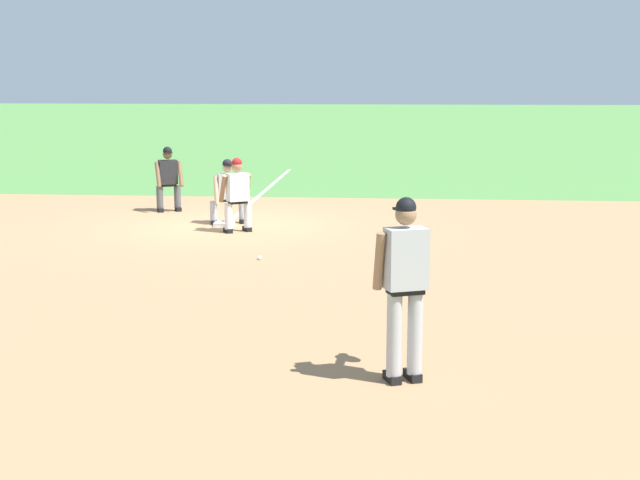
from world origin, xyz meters
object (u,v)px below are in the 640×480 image
(pitcher, at_px, (406,278))
(baserunner, at_px, (237,192))
(first_base_bag, at_px, (224,224))
(umpire, at_px, (168,176))
(first_baseman, at_px, (229,189))
(baseball, at_px, (259,258))

(pitcher, distance_m, baserunner, 8.98)
(first_base_bag, bearing_deg, umpire, 40.73)
(first_baseman, distance_m, baserunner, 1.00)
(first_base_bag, relative_size, pitcher, 0.20)
(umpire, bearing_deg, pitcher, -154.55)
(first_base_bag, height_order, umpire, umpire)
(first_base_bag, relative_size, umpire, 0.26)
(first_baseman, height_order, baserunner, baserunner)
(baseball, distance_m, baserunner, 2.85)
(first_baseman, distance_m, umpire, 2.34)
(pitcher, xyz_separation_m, first_baseman, (9.33, 3.52, -0.33))
(pitcher, height_order, umpire, pitcher)
(baserunner, bearing_deg, first_baseman, 19.87)
(baseball, relative_size, umpire, 0.05)
(first_base_bag, xyz_separation_m, umpire, (1.88, 1.62, 0.75))
(first_base_bag, height_order, pitcher, pitcher)
(first_base_bag, height_order, first_baseman, first_baseman)
(baseball, relative_size, first_baseman, 0.06)
(baserunner, height_order, umpire, same)
(first_baseman, bearing_deg, pitcher, -159.34)
(pitcher, xyz_separation_m, umpire, (10.94, 5.21, -0.27))
(baserunner, bearing_deg, baseball, -162.45)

